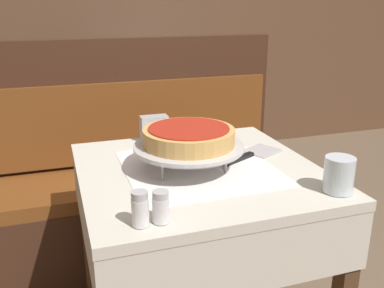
{
  "coord_description": "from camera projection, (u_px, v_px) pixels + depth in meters",
  "views": [
    {
      "loc": [
        -0.41,
        -1.16,
        1.24
      ],
      "look_at": [
        -0.03,
        -0.04,
        0.84
      ],
      "focal_mm": 40.0,
      "sensor_mm": 36.0,
      "label": 1
    }
  ],
  "objects": [
    {
      "name": "back_wall_panel",
      "position": [
        101.0,
        6.0,
        3.18
      ],
      "size": [
        6.0,
        0.04,
        2.4
      ],
      "primitive_type": "cube",
      "color": "brown",
      "rests_on": "ground_plane"
    },
    {
      "name": "salt_shaker",
      "position": [
        140.0,
        209.0,
        0.97
      ],
      "size": [
        0.04,
        0.04,
        0.08
      ],
      "color": "silver",
      "rests_on": "dining_table_front"
    },
    {
      "name": "booth_bench",
      "position": [
        133.0,
        201.0,
        2.04
      ],
      "size": [
        1.49,
        0.44,
        1.08
      ],
      "color": "#3D2316",
      "rests_on": "ground_plane"
    },
    {
      "name": "condiment_caddy",
      "position": [
        158.0,
        67.0,
        2.93
      ],
      "size": [
        0.14,
        0.14,
        0.18
      ],
      "color": "black",
      "rests_on": "dining_table_rear"
    },
    {
      "name": "dining_table_rear",
      "position": [
        162.0,
        88.0,
        2.99
      ],
      "size": [
        0.78,
        0.78,
        0.75
      ],
      "color": "#194799",
      "rests_on": "ground_plane"
    },
    {
      "name": "dining_table_front",
      "position": [
        199.0,
        203.0,
        1.36
      ],
      "size": [
        0.72,
        0.72,
        0.75
      ],
      "color": "beige",
      "rests_on": "ground_plane"
    },
    {
      "name": "pepper_shaker",
      "position": [
        161.0,
        207.0,
        0.98
      ],
      "size": [
        0.04,
        0.04,
        0.08
      ],
      "color": "silver",
      "rests_on": "dining_table_front"
    },
    {
      "name": "water_glass_near",
      "position": [
        339.0,
        174.0,
        1.14
      ],
      "size": [
        0.08,
        0.08,
        0.1
      ],
      "color": "silver",
      "rests_on": "dining_table_front"
    },
    {
      "name": "pizza_server",
      "position": [
        252.0,
        154.0,
        1.42
      ],
      "size": [
        0.25,
        0.17,
        0.01
      ],
      "color": "#BCBCC1",
      "rests_on": "dining_table_front"
    },
    {
      "name": "pizza_pan_stand",
      "position": [
        189.0,
        148.0,
        1.28
      ],
      "size": [
        0.33,
        0.33,
        0.08
      ],
      "color": "#ADADB2",
      "rests_on": "dining_table_front"
    },
    {
      "name": "deep_dish_pizza",
      "position": [
        189.0,
        136.0,
        1.27
      ],
      "size": [
        0.27,
        0.27,
        0.05
      ],
      "color": "tan",
      "rests_on": "pizza_pan_stand"
    },
    {
      "name": "napkin_holder",
      "position": [
        154.0,
        128.0,
        1.57
      ],
      "size": [
        0.1,
        0.05,
        0.09
      ],
      "color": "#B2B2B7",
      "rests_on": "dining_table_front"
    }
  ]
}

